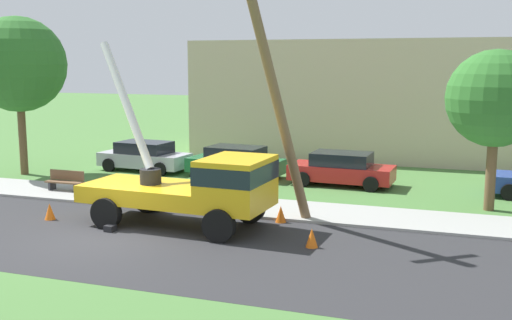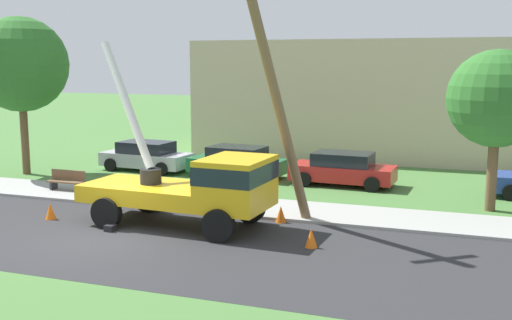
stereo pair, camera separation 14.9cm
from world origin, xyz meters
The scene contains 15 objects.
ground_plane centered at (0.00, 12.00, 0.00)m, with size 120.00×120.00×0.00m, color #477538.
road_asphalt centered at (0.00, 0.00, 0.00)m, with size 80.00×7.15×0.01m, color #2B2B2D.
sidewalk_strip centered at (0.00, 4.96, 0.05)m, with size 80.00×2.77×0.10m, color #9E9E99.
utility_truck centered at (2.22, 1.94, 1.41)m, with size 6.75×3.21×5.98m.
leaning_utility_pole centered at (4.33, 3.05, 4.48)m, with size 2.39×2.56×8.73m.
traffic_cone_ahead centered at (6.14, 1.06, 0.28)m, with size 0.36×0.36×0.56m, color orange.
traffic_cone_behind centered at (-2.98, 1.21, 0.28)m, with size 0.36×0.36×0.56m, color orange.
traffic_cone_curbside centered at (4.48, 3.43, 0.28)m, with size 0.36×0.36×0.56m, color orange.
parked_sedan_silver centered at (-4.63, 10.61, 0.71)m, with size 4.53×2.24×1.42m.
parked_sedan_green centered at (0.19, 10.45, 0.71)m, with size 4.54×2.27×1.42m.
parked_sedan_red centered at (5.14, 10.22, 0.71)m, with size 4.47×2.14×1.42m.
park_bench centered at (-5.14, 5.02, 0.46)m, with size 1.60×0.45×0.90m.
roadside_tree_near centered at (11.05, 7.51, 3.98)m, with size 3.42×3.42×5.71m.
roadside_tree_far centered at (-9.53, 7.89, 5.12)m, with size 4.39×4.39×7.33m.
lowrise_building_backdrop centered at (4.26, 18.89, 3.20)m, with size 18.00×6.00×6.40m, color #C6B293.
Camera 1 is at (10.25, -15.64, 5.30)m, focal length 43.36 mm.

